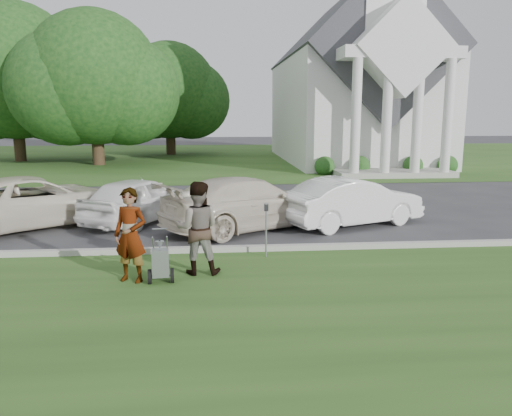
{
  "coord_description": "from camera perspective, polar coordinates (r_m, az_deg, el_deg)",
  "views": [
    {
      "loc": [
        -0.57,
        -11.14,
        3.32
      ],
      "look_at": [
        0.38,
        0.0,
        1.19
      ],
      "focal_mm": 35.0,
      "sensor_mm": 36.0,
      "label": 1
    }
  ],
  "objects": [
    {
      "name": "car_a",
      "position": [
        16.12,
        -24.04,
        0.7
      ],
      "size": [
        5.79,
        5.3,
        1.5
      ],
      "primitive_type": "imported",
      "rotation": [
        0.0,
        0.0,
        2.24
      ],
      "color": "beige",
      "rests_on": "ground"
    },
    {
      "name": "church_lawn",
      "position": [
        38.29,
        -4.03,
        5.81
      ],
      "size": [
        80.0,
        30.0,
        0.01
      ],
      "primitive_type": "cube",
      "color": "#284819",
      "rests_on": "ground"
    },
    {
      "name": "striping_cart",
      "position": [
        10.06,
        -10.86,
        -6.27
      ],
      "size": [
        0.53,
        1.03,
        0.93
      ],
      "rotation": [
        0.0,
        0.0,
        0.09
      ],
      "color": "black",
      "rests_on": "ground"
    },
    {
      "name": "parking_meter_near",
      "position": [
        11.5,
        1.17,
        -1.79
      ],
      "size": [
        0.09,
        0.08,
        1.29
      ],
      "color": "#92959A",
      "rests_on": "ground"
    },
    {
      "name": "tree_far",
      "position": [
        38.62,
        -25.98,
        13.27
      ],
      "size": [
        11.64,
        9.2,
        10.73
      ],
      "color": "#332316",
      "rests_on": "ground"
    },
    {
      "name": "ground",
      "position": [
        11.64,
        -1.87,
        -5.77
      ],
      "size": [
        120.0,
        120.0,
        0.0
      ],
      "primitive_type": "plane",
      "color": "#333335",
      "rests_on": "ground"
    },
    {
      "name": "curb",
      "position": [
        12.15,
        -2.01,
        -4.69
      ],
      "size": [
        80.0,
        0.18,
        0.15
      ],
      "primitive_type": "cube",
      "color": "#9E9E93",
      "rests_on": "ground"
    },
    {
      "name": "car_b",
      "position": [
        15.74,
        -13.25,
        0.98
      ],
      "size": [
        3.48,
        4.46,
        1.42
      ],
      "primitive_type": "imported",
      "rotation": [
        0.0,
        0.0,
        2.64
      ],
      "color": "white",
      "rests_on": "ground"
    },
    {
      "name": "church",
      "position": [
        35.66,
        11.08,
        14.82
      ],
      "size": [
        9.19,
        19.0,
        24.1
      ],
      "color": "white",
      "rests_on": "ground"
    },
    {
      "name": "person_right",
      "position": [
        10.38,
        -6.7,
        -2.36
      ],
      "size": [
        0.98,
        0.79,
        1.94
      ],
      "primitive_type": "imported",
      "rotation": [
        0.0,
        0.0,
        3.08
      ],
      "color": "#999999",
      "rests_on": "ground"
    },
    {
      "name": "car_d",
      "position": [
        15.13,
        10.95,
        0.71
      ],
      "size": [
        4.61,
        3.07,
        1.44
      ],
      "primitive_type": "imported",
      "rotation": [
        0.0,
        0.0,
        1.96
      ],
      "color": "white",
      "rests_on": "ground"
    },
    {
      "name": "tree_back",
      "position": [
        41.3,
        -9.89,
        12.6
      ],
      "size": [
        9.61,
        7.6,
        8.89
      ],
      "color": "#332316",
      "rests_on": "ground"
    },
    {
      "name": "tree_left",
      "position": [
        34.0,
        -18.01,
        13.31
      ],
      "size": [
        10.63,
        8.4,
        9.71
      ],
      "color": "#332316",
      "rests_on": "ground"
    },
    {
      "name": "car_c",
      "position": [
        14.44,
        -0.96,
        0.58
      ],
      "size": [
        5.55,
        4.54,
        1.51
      ],
      "primitive_type": "imported",
      "rotation": [
        0.0,
        0.0,
        2.12
      ],
      "color": "beige",
      "rests_on": "ground"
    },
    {
      "name": "person_left",
      "position": [
        10.12,
        -14.15,
        -3.11
      ],
      "size": [
        0.81,
        0.67,
        1.88
      ],
      "primitive_type": "imported",
      "rotation": [
        0.0,
        0.0,
        -0.38
      ],
      "color": "#999999",
      "rests_on": "ground"
    },
    {
      "name": "grass_strip",
      "position": [
        8.81,
        -0.82,
        -11.3
      ],
      "size": [
        80.0,
        7.0,
        0.01
      ],
      "primitive_type": "cube",
      "color": "#284819",
      "rests_on": "ground"
    }
  ]
}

